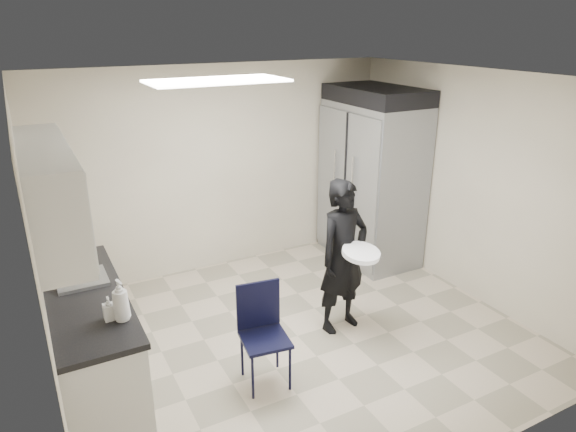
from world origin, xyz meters
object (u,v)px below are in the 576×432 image
lower_counter (91,342)px  commercial_fridge (372,183)px  man_tuxedo (343,257)px  folding_chair (265,340)px

lower_counter → commercial_fridge: size_ratio=0.90×
lower_counter → man_tuxedo: size_ratio=1.17×
folding_chair → man_tuxedo: size_ratio=0.55×
lower_counter → commercial_fridge: commercial_fridge is taller
folding_chair → man_tuxedo: bearing=30.1°
commercial_fridge → folding_chair: commercial_fridge is taller
lower_counter → man_tuxedo: 2.50m
commercial_fridge → folding_chair: size_ratio=2.34×
lower_counter → folding_chair: (1.35, -0.70, 0.02)m
commercial_fridge → folding_chair: (-2.43, -1.77, -0.60)m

